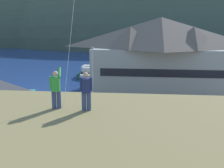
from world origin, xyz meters
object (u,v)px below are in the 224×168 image
parked_car_back_row_right (168,133)px  person_kite_flyer (56,88)px  wharf_dock (106,74)px  parked_car_lone_by_shed (18,135)px  person_companion (86,90)px  moored_boat_inner_slip (87,74)px  parked_car_front_row_red (49,108)px  harbor_lodge (160,53)px  parked_car_front_row_end (186,115)px  parked_car_mid_row_center (122,112)px  moored_boat_outer_mooring (121,76)px  parked_car_mid_row_near (76,130)px  moored_boat_wharfside (88,72)px  parking_light_pole (93,75)px

parked_car_back_row_right → person_kite_flyer: 14.63m
wharf_dock → parked_car_lone_by_shed: 33.81m
parked_car_lone_by_shed → person_companion: size_ratio=2.45×
moored_boat_inner_slip → parked_car_front_row_red: bearing=-89.9°
moored_boat_inner_slip → person_companion: person_companion is taller
harbor_lodge → person_companion: harbor_lodge is taller
moored_boat_inner_slip → parked_car_back_row_right: 32.58m
parked_car_lone_by_shed → parked_car_back_row_right: bearing=7.6°
moored_boat_inner_slip → parked_car_front_row_end: moored_boat_inner_slip is taller
parked_car_front_row_end → parked_car_mid_row_center: same height
harbor_lodge → moored_boat_outer_mooring: size_ratio=3.36×
parked_car_front_row_red → parked_car_back_row_right: same height
wharf_dock → parked_car_front_row_end: 29.12m
moored_boat_inner_slip → parked_car_mid_row_near: bearing=-81.3°
harbor_lodge → wharf_dock: 16.88m
person_kite_flyer → person_companion: size_ratio=1.07×
parked_car_mid_row_near → moored_boat_inner_slip: bearing=98.7°
moored_boat_inner_slip → parked_car_front_row_end: size_ratio=1.79×
parked_car_front_row_red → parked_car_back_row_right: size_ratio=1.02×
wharf_dock → moored_boat_wharfside: size_ratio=1.43×
parked_car_back_row_right → person_companion: person_companion is taller
parked_car_back_row_right → person_kite_flyer: bearing=-119.8°
wharf_dock → parked_car_front_row_red: (-3.49, -25.90, 0.71)m
parked_car_front_row_end → harbor_lodge: bearing=97.6°
harbor_lodge → parked_car_mid_row_near: bearing=-114.3°
harbor_lodge → parked_car_mid_row_near: harbor_lodge is taller
moored_boat_outer_mooring → person_companion: size_ratio=3.72×
parked_car_front_row_end → moored_boat_outer_mooring: bearing=110.2°
parked_car_front_row_end → parked_car_mid_row_center: (-6.89, 0.11, 0.00)m
harbor_lodge → person_kite_flyer: size_ratio=11.73×
parked_car_mid_row_center → parked_car_mid_row_near: bearing=-125.4°
wharf_dock → parked_car_front_row_red: parked_car_front_row_red is taller
parked_car_mid_row_center → parked_car_front_row_end: bearing=-0.9°
moored_boat_outer_mooring → parked_car_back_row_right: size_ratio=1.54×
moored_boat_wharfside → parked_car_mid_row_near: (4.82, -31.62, 0.34)m
parked_car_front_row_end → parked_car_front_row_red: size_ratio=1.00×
parked_car_mid_row_near → parked_car_lone_by_shed: bearing=-161.4°
moored_boat_inner_slip → parked_car_mid_row_near: (4.61, -30.03, 0.34)m
moored_boat_outer_mooring → moored_boat_inner_slip: 7.02m
parked_car_lone_by_shed → parking_light_pole: parking_light_pole is taller
moored_boat_inner_slip → parked_car_back_row_right: size_ratio=1.82×
person_kite_flyer → moored_boat_wharfside: bearing=98.8°
parked_car_front_row_end → person_companion: bearing=-114.2°
moored_boat_inner_slip → person_companion: 42.70m
wharf_dock → moored_boat_wharfside: moored_boat_wharfside is taller
wharf_dock → moored_boat_wharfside: 3.76m
parked_car_mid_row_center → harbor_lodge: bearing=70.6°
parking_light_pole → parked_car_front_row_end: bearing=-19.4°
harbor_lodge → parked_car_mid_row_center: harbor_lodge is taller
parked_car_front_row_end → person_kite_flyer: person_kite_flyer is taller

